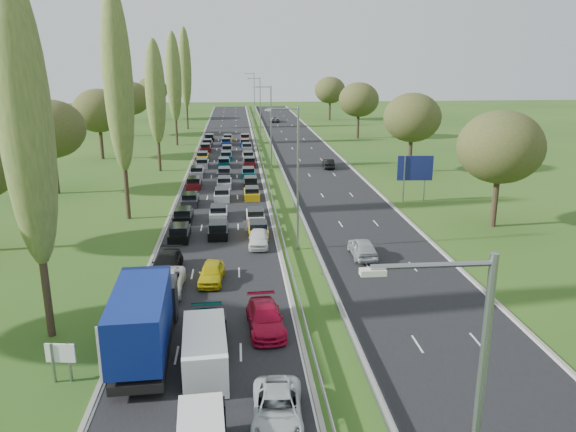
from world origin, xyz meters
name	(u,v)px	position (x,y,z in m)	size (l,w,h in m)	color
ground	(271,168)	(4.50, 80.00, 0.00)	(260.00, 260.00, 0.00)	#244B17
near_carriageway	(225,165)	(-2.25, 82.50, 0.00)	(10.50, 215.00, 0.04)	black
far_carriageway	(313,164)	(11.25, 82.50, 0.00)	(10.50, 215.00, 0.04)	black
central_reservation	(270,161)	(4.50, 82.50, 0.55)	(2.36, 215.00, 0.32)	gray
lamp_columns	(271,129)	(4.50, 78.00, 6.00)	(0.18, 140.18, 12.00)	gray
poplar_row	(142,87)	(-11.50, 68.17, 12.39)	(2.80, 127.80, 22.44)	#2D2116
woodland_left	(41,133)	(-22.00, 62.63, 7.68)	(8.00, 166.00, 11.10)	#2D2116
woodland_right	(433,124)	(24.00, 66.67, 7.68)	(8.00, 153.00, 11.10)	#2D2116
traffic_queue_fill	(224,169)	(-2.27, 77.69, 0.44)	(9.11, 66.45, 0.80)	black
near_car_2	(165,282)	(-5.58, 34.73, 0.75)	(2.42, 5.26, 1.46)	silver
near_car_3	(167,263)	(-5.93, 38.55, 0.74)	(2.01, 4.94, 1.43)	black
near_car_7	(207,334)	(-2.38, 26.83, 0.80)	(2.19, 5.38, 1.56)	#054C49
near_car_8	(211,273)	(-2.48, 36.36, 0.73)	(1.67, 4.16, 1.42)	#CDBE0D
near_car_10	(277,409)	(1.06, 19.65, 0.70)	(2.24, 4.86, 1.35)	silver
near_car_11	(265,318)	(1.01, 28.54, 0.75)	(2.06, 5.06, 1.47)	#AD0A2D
near_car_12	(259,238)	(1.25, 44.11, 0.73)	(1.68, 4.16, 1.42)	white
far_car_0	(363,248)	(9.57, 40.61, 0.81)	(1.86, 4.62, 1.57)	#9DA2A6
far_car_1	(328,163)	(12.98, 78.90, 0.71)	(1.47, 4.20, 1.38)	black
far_car_2	(275,119)	(9.33, 141.83, 0.72)	(2.33, 5.04, 1.40)	slate
blue_lorry	(144,319)	(-5.64, 26.27, 2.12)	(2.70, 9.74, 4.11)	black
white_van_rear	(205,349)	(-2.32, 24.46, 1.14)	(2.17, 5.54, 2.23)	white
info_sign	(61,357)	(-9.40, 23.92, 1.37)	(1.50, 0.31, 2.10)	gray
direction_sign	(415,170)	(19.40, 58.39, 3.57)	(4.00, 0.38, 5.20)	gray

